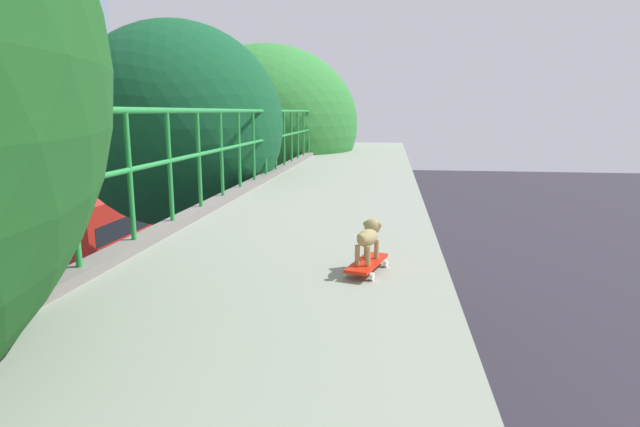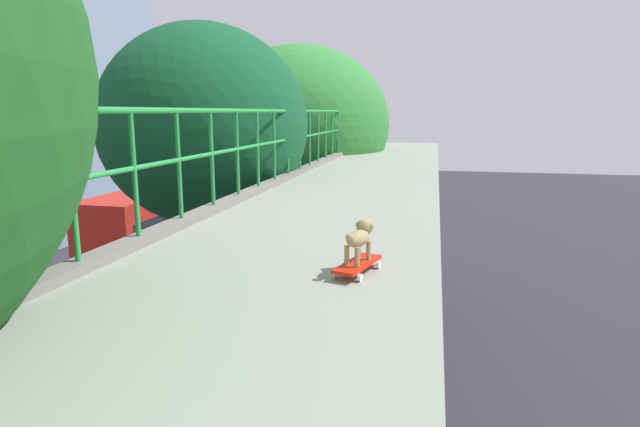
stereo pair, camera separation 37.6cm
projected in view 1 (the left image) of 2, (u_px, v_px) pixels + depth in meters
The scene contains 6 objects.
car_red_taxi_fifth at pixel (65, 383), 11.86m from camera, with size 1.78×4.10×1.50m.
city_bus at pixel (132, 223), 22.30m from camera, with size 2.49×10.23×3.57m.
roadside_tree_mid at pixel (178, 128), 9.73m from camera, with size 3.95×3.95×8.35m.
roadside_tree_far at pixel (267, 125), 16.11m from camera, with size 5.58×5.58×8.73m.
toy_skateboard at pixel (367, 264), 3.82m from camera, with size 0.31×0.56×0.08m.
small_dog at pixel (369, 236), 3.81m from camera, with size 0.20×0.37×0.30m.
Camera 1 is at (1.91, -1.67, 6.71)m, focal length 29.21 mm.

